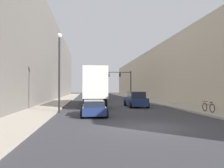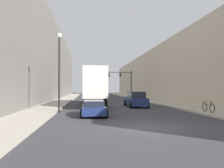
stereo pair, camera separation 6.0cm
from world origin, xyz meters
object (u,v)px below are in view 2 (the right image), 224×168
object	(u,v)px
suv_car	(136,100)
parked_bicycle	(208,107)
sedan_car	(93,108)
traffic_signal_gantry	(123,79)
street_lamp	(59,62)
semi_truck	(93,86)

from	to	relation	value
suv_car	parked_bicycle	bearing A→B (deg)	-59.08
sedan_car	parked_bicycle	world-z (taller)	sedan_car
traffic_signal_gantry	suv_car	bearing A→B (deg)	-94.79
traffic_signal_gantry	parked_bicycle	size ratio (longest dim) A/B	3.73
street_lamp	semi_truck	bearing A→B (deg)	69.10
sedan_car	parked_bicycle	xyz separation A→B (m)	(9.42, 0.02, -0.04)
semi_truck	traffic_signal_gantry	xyz separation A→B (m)	(6.28, 15.70, 1.56)
suv_car	parked_bicycle	xyz separation A→B (m)	(4.42, -7.39, -0.28)
semi_truck	sedan_car	xyz separation A→B (m)	(-0.29, -10.45, -1.81)
semi_truck	sedan_car	bearing A→B (deg)	-91.59
traffic_signal_gantry	street_lamp	bearing A→B (deg)	-111.48
street_lamp	parked_bicycle	world-z (taller)	street_lamp
semi_truck	sedan_car	distance (m)	10.61
suv_car	sedan_car	bearing A→B (deg)	-124.01
sedan_car	suv_car	size ratio (longest dim) A/B	0.91
semi_truck	traffic_signal_gantry	size ratio (longest dim) A/B	2.02
semi_truck	suv_car	distance (m)	5.82
semi_truck	parked_bicycle	size ratio (longest dim) A/B	7.53
parked_bicycle	street_lamp	bearing A→B (deg)	170.17
suv_car	street_lamp	world-z (taller)	street_lamp
parked_bicycle	semi_truck	bearing A→B (deg)	131.20
semi_truck	suv_car	xyz separation A→B (m)	(4.71, -3.04, -1.58)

